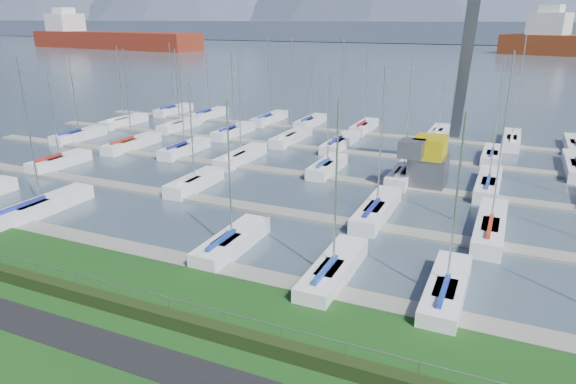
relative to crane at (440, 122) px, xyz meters
The scene contains 9 objects.
path 32.84m from the crane, 102.81° to the right, with size 160.00×2.00×0.04m, color black.
water 231.58m from the crane, 91.78° to the left, with size 800.00×540.00×0.20m, color #41515F.
hedge 30.29m from the crane, 103.92° to the right, with size 80.00×0.70×0.70m, color black.
fence 29.78m from the crane, 104.11° to the right, with size 0.04×0.04×80.00m, color gray.
foothill 301.48m from the crane, 91.37° to the left, with size 900.00×80.00×12.00m, color #454E65.
docks 9.45m from the crane, 160.09° to the right, with size 90.00×41.60×0.25m.
crane is the anchor object (origin of this frame).
cargo_ship_west 240.72m from the crane, 139.17° to the left, with size 99.60×29.16×21.50m.
sailboat_fleet 8.29m from the crane, behind, with size 74.82×49.45×13.11m.
Camera 1 is at (13.16, -17.53, 14.00)m, focal length 32.00 mm.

